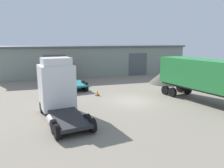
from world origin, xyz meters
The scene contains 8 objects.
ground_plane centered at (0.00, 0.00, 0.00)m, with size 60.00×60.00×0.00m, color gray.
warehouse_building centered at (0.00, 17.42, 2.40)m, with size 30.20×7.36×4.79m.
tractor_unit_white centered at (-6.99, -1.88, 2.07)m, with size 3.53×6.73×4.41m.
container_trailer_green centered at (6.25, -2.56, 2.53)m, with size 4.71×10.40×3.96m.
flatbed_truck_red centered at (-5.33, 10.20, 1.31)m, with size 3.48×8.25×2.73m.
gravel_pile centered at (7.45, 6.72, 0.99)m, with size 4.52×4.52×1.98m.
oil_drum centered at (-7.41, 1.72, 0.44)m, with size 0.58×0.58×0.88m.
traffic_cone centered at (-2.77, 2.96, 0.25)m, with size 0.40×0.40×0.55m.
Camera 1 is at (-7.72, -18.64, 5.73)m, focal length 35.00 mm.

